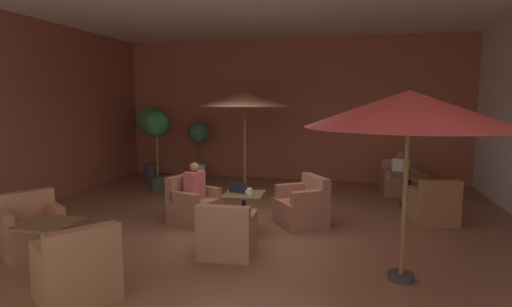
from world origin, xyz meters
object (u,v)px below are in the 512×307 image
object	(u,v)px
patio_umbrella_tall_red	(245,100)
patron_by_window	(400,166)
armchair_front_right_east	(78,272)
armchair_mid_center_north	(433,206)
armchair_front_left_north	(193,205)
potted_tree_mid_right	(157,135)
potted_tree_mid_left	(150,127)
armchair_front_left_south	(303,207)
armchair_front_left_east	(227,235)
cafe_table_mid_center	(410,182)
armchair_mid_center_east	(399,181)
potted_tree_left_corner	(199,140)
patron_blue_shirt	(195,183)
patio_umbrella_center_beige	(409,110)
armchair_front_right_north	(31,230)
iced_drink_cup	(250,191)
cafe_table_front_left	(244,204)
cafe_table_front_right	(50,235)
open_laptop	(239,190)

from	to	relation	value
patio_umbrella_tall_red	patron_by_window	distance (m)	3.97
armchair_front_right_east	armchair_mid_center_north	distance (m)	5.99
armchair_front_left_north	potted_tree_mid_right	distance (m)	3.04
armchair_front_right_east	potted_tree_mid_left	size ratio (longest dim) A/B	0.52
armchair_front_left_north	armchair_front_left_south	world-z (taller)	armchair_front_left_south
armchair_front_left_east	cafe_table_mid_center	size ratio (longest dim) A/B	0.94
armchair_mid_center_east	potted_tree_left_corner	size ratio (longest dim) A/B	0.50
potted_tree_mid_right	patron_blue_shirt	distance (m)	2.96
patio_umbrella_center_beige	potted_tree_mid_left	size ratio (longest dim) A/B	1.21
armchair_front_right_north	iced_drink_cup	distance (m)	3.34
cafe_table_front_left	armchair_front_left_north	size ratio (longest dim) A/B	0.74
iced_drink_cup	armchair_front_left_north	bearing A→B (deg)	160.37
armchair_mid_center_north	patio_umbrella_center_beige	bearing A→B (deg)	-107.06
armchair_mid_center_north	potted_tree_mid_right	world-z (taller)	potted_tree_mid_right
cafe_table_front_left	potted_tree_mid_right	bearing A→B (deg)	138.06
armchair_front_right_north	potted_tree_mid_right	xyz separation A→B (m)	(-0.02, 4.15, 1.06)
patio_umbrella_tall_red	potted_tree_left_corner	world-z (taller)	patio_umbrella_tall_red
potted_tree_mid_right	armchair_mid_center_north	bearing A→B (deg)	-11.71
cafe_table_front_right	patio_umbrella_center_beige	bearing A→B (deg)	10.24
armchair_front_left_north	cafe_table_mid_center	world-z (taller)	armchair_front_left_north
armchair_front_left_east	potted_tree_mid_left	distance (m)	6.54
armchair_front_left_north	patron_blue_shirt	xyz separation A→B (m)	(0.04, -0.01, 0.41)
potted_tree_mid_left	patron_blue_shirt	xyz separation A→B (m)	(2.79, -3.71, -0.76)
armchair_mid_center_east	open_laptop	distance (m)	4.67
potted_tree_left_corner	armchair_front_left_south	bearing A→B (deg)	-47.34
potted_tree_left_corner	patron_by_window	world-z (taller)	potted_tree_left_corner
armchair_front_left_east	potted_tree_left_corner	xyz separation A→B (m)	(-2.48, 5.35, 0.82)
armchair_front_left_south	potted_tree_mid_left	size ratio (longest dim) A/B	0.53
patron_blue_shirt	cafe_table_mid_center	bearing A→B (deg)	28.03
armchair_front_left_east	armchair_mid_center_east	xyz separation A→B (m)	(2.81, 4.72, 0.00)
armchair_mid_center_north	potted_tree_mid_left	bearing A→B (deg)	158.67
patron_by_window	open_laptop	world-z (taller)	patron_by_window
potted_tree_mid_left	iced_drink_cup	distance (m)	5.73
cafe_table_mid_center	patio_umbrella_center_beige	bearing A→B (deg)	-98.28
armchair_front_right_east	patio_umbrella_tall_red	bearing A→B (deg)	84.83
iced_drink_cup	armchair_mid_center_north	bearing A→B (deg)	23.79
potted_tree_left_corner	iced_drink_cup	size ratio (longest dim) A/B	14.90
armchair_front_left_east	armchair_front_right_east	xyz separation A→B (m)	(-1.23, -1.67, 0.03)
armchair_front_left_north	potted_tree_mid_left	size ratio (longest dim) A/B	0.47
cafe_table_front_right	iced_drink_cup	world-z (taller)	iced_drink_cup
armchair_front_left_south	potted_tree_mid_right	distance (m)	4.38
armchair_front_left_north	armchair_mid_center_north	size ratio (longest dim) A/B	1.02
armchair_front_left_north	armchair_front_left_south	xyz separation A→B (m)	(1.98, 0.25, 0.02)
armchair_mid_center_east	cafe_table_front_right	bearing A→B (deg)	-130.00
cafe_table_front_left	armchair_front_left_east	distance (m)	1.12
armchair_front_left_north	armchair_front_right_east	distance (m)	3.13
patio_umbrella_tall_red	potted_tree_left_corner	xyz separation A→B (m)	(-1.74, 1.56, -1.11)
patron_by_window	open_laptop	size ratio (longest dim) A/B	1.78
patio_umbrella_tall_red	armchair_front_right_north	bearing A→B (deg)	-116.66
armchair_front_left_east	cafe_table_front_right	world-z (taller)	armchair_front_left_east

